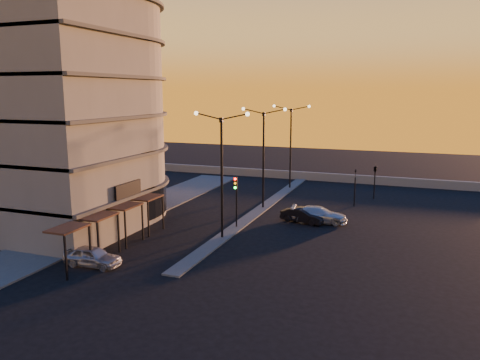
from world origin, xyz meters
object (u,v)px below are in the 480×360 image
Objects in this scene: streetlamp_mid at (263,150)px; car_wagon at (319,215)px; traffic_light_main at (236,194)px; car_sedan at (303,215)px; car_hatchback at (92,256)px.

streetlamp_mid is 2.04× the size of car_wagon.
traffic_light_main is 1.13× the size of car_sedan.
streetlamp_mid is 2.24× the size of traffic_light_main.
streetlamp_mid reaches higher than traffic_light_main.
streetlamp_mid is 7.62m from traffic_light_main.
streetlamp_mid is at bearing -19.25° from car_hatchback.
car_hatchback is at bearing 157.52° from car_sedan.
car_wagon is at bearing -27.00° from streetlamp_mid.
car_hatchback is 1.00× the size of car_sedan.
car_hatchback is (-5.49, -18.14, -4.95)m from streetlamp_mid.
car_wagon reaches higher than car_hatchback.
car_wagon is at bearing 34.50° from traffic_light_main.
traffic_light_main reaches higher than car_wagon.
streetlamp_mid reaches higher than car_wagon.
car_sedan is 1.37m from car_wagon.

